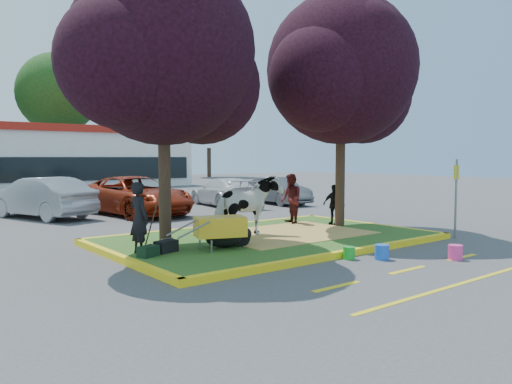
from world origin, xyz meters
TOP-DOWN VIEW (x-y plane):
  - ground at (0.00, 0.00)m, footprint 90.00×90.00m
  - median_island at (0.00, 0.00)m, footprint 8.00×5.00m
  - curb_near at (0.00, -2.58)m, footprint 8.30×0.16m
  - curb_far at (0.00, 2.58)m, footprint 8.30×0.16m
  - curb_left at (-4.08, 0.00)m, footprint 0.16×5.30m
  - curb_right at (4.08, 0.00)m, footprint 0.16×5.30m
  - straw_bedding at (0.60, 0.00)m, footprint 4.20×3.00m
  - tree_purple_left at (-2.78, 0.38)m, footprint 5.06×4.20m
  - tree_purple_right at (2.92, 0.18)m, footprint 5.30×4.40m
  - fire_lane_stripe_a at (-2.00, -4.20)m, footprint 1.10×0.12m
  - fire_lane_stripe_b at (0.00, -4.20)m, footprint 1.10×0.12m
  - fire_lane_stripe_c at (2.00, -4.20)m, footprint 1.10×0.12m
  - fire_lane_long at (0.00, -5.40)m, footprint 6.00×0.10m
  - retail_building at (2.00, 27.98)m, footprint 20.40×8.40m
  - treeline at (1.23, 37.61)m, footprint 46.58×7.80m
  - cow at (-0.54, 0.23)m, footprint 1.93×1.01m
  - calf at (-1.80, -0.63)m, footprint 1.15×0.83m
  - handler at (-3.70, -0.16)m, footprint 0.40×0.58m
  - visitor_a at (2.06, 1.44)m, footprint 0.80×0.90m
  - visitor_b at (2.93, 0.46)m, footprint 0.48×0.77m
  - wheelbarrow at (-2.08, -0.82)m, footprint 1.94×0.97m
  - gear_bag_dark at (-3.18, -0.35)m, footprint 0.56×0.40m
  - gear_bag_green at (-3.70, -0.56)m, footprint 0.49×0.39m
  - sign_post at (4.30, -2.70)m, footprint 0.30×0.07m
  - bucket_green at (-0.10, -2.80)m, footprint 0.31×0.31m
  - bucket_pink at (1.66, -4.24)m, footprint 0.39×0.39m
  - bucket_blue at (0.43, -3.26)m, footprint 0.37×0.37m
  - car_silver at (-3.24, 8.97)m, footprint 2.97×4.74m
  - car_red at (-0.13, 7.87)m, footprint 3.08×5.56m
  - car_white at (4.49, 8.64)m, footprint 2.38×4.58m
  - car_grey at (6.98, 7.80)m, footprint 1.66×3.90m

SIDE VIEW (x-z plane):
  - ground at x=0.00m, z-range 0.00..0.00m
  - fire_lane_stripe_a at x=-2.00m, z-range 0.00..0.01m
  - fire_lane_stripe_b at x=0.00m, z-range 0.00..0.01m
  - fire_lane_stripe_c at x=2.00m, z-range 0.00..0.01m
  - fire_lane_long at x=0.00m, z-range 0.00..0.01m
  - median_island at x=0.00m, z-range 0.00..0.15m
  - curb_near at x=0.00m, z-range 0.00..0.15m
  - curb_far at x=0.00m, z-range 0.00..0.15m
  - curb_left at x=-4.08m, z-range 0.00..0.15m
  - curb_right at x=4.08m, z-range 0.00..0.15m
  - bucket_green at x=-0.10m, z-range 0.00..0.27m
  - straw_bedding at x=0.60m, z-range 0.15..0.16m
  - bucket_pink at x=1.66m, z-range 0.00..0.32m
  - bucket_blue at x=0.43m, z-range 0.00..0.32m
  - gear_bag_green at x=-3.70m, z-range 0.15..0.37m
  - gear_bag_dark at x=-3.18m, z-range 0.15..0.40m
  - calf at x=-1.80m, z-range 0.15..0.60m
  - car_grey at x=6.98m, z-range 0.00..1.25m
  - car_white at x=4.49m, z-range 0.00..1.27m
  - wheelbarrow at x=-2.08m, z-range 0.29..1.02m
  - car_red at x=-0.13m, z-range 0.00..1.47m
  - car_silver at x=-3.24m, z-range 0.00..1.47m
  - visitor_b at x=2.93m, z-range 0.15..1.37m
  - handler at x=-3.70m, z-range 0.15..1.68m
  - visitor_a at x=2.06m, z-range 0.15..1.69m
  - cow at x=-0.54m, z-range 0.15..1.73m
  - sign_post at x=4.30m, z-range 0.23..2.36m
  - retail_building at x=2.00m, z-range 0.05..4.45m
  - tree_purple_left at x=-2.78m, z-range 1.10..7.61m
  - tree_purple_right at x=2.92m, z-range 1.15..7.97m
  - treeline at x=1.23m, z-range 0.42..15.05m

